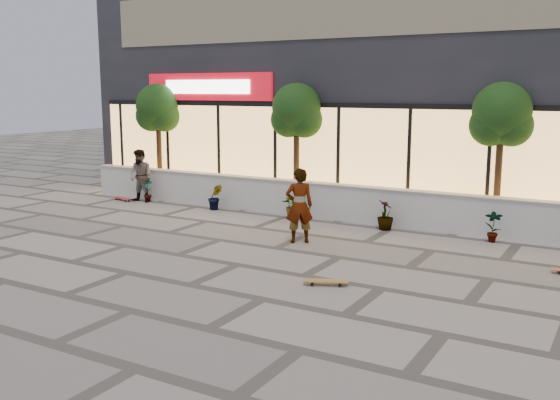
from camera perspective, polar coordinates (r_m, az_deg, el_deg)
The scene contains 15 objects.
ground at distance 11.35m, azimuth -1.62°, elevation -9.05°, with size 80.00×80.00×0.00m, color gray.
planter_wall at distance 17.37m, azimuth 10.56°, elevation -0.68°, with size 22.00×0.42×1.04m.
retail_building at distance 22.34m, azimuth 15.69°, elevation 11.08°, with size 24.00×9.17×8.50m.
shrub_a at distance 21.29m, azimuth -12.07°, elevation 0.91°, with size 0.43×0.29×0.81m, color #123711.
shrub_b at distance 19.54m, azimuth -5.95°, elevation 0.27°, with size 0.45×0.36×0.81m, color #123711.
shrub_c at distance 18.06m, azimuth 1.26°, elevation -0.48°, with size 0.73×0.63×0.81m, color #123711.
shrub_d at distance 16.92m, azimuth 9.61°, elevation -1.35°, with size 0.45×0.45×0.81m, color #123711.
shrub_e at distance 16.19m, azimuth 18.93°, elevation -2.28°, with size 0.43×0.29×0.81m, color #123711.
tree_west at distance 22.31m, azimuth -11.11°, elevation 8.02°, with size 1.60×1.50×3.92m.
tree_midwest at distance 19.16m, azimuth 1.52°, elevation 7.89°, with size 1.60×1.50×3.92m.
tree_mideast at distance 17.13m, azimuth 19.59°, elevation 7.06°, with size 1.60×1.50×3.92m.
skater_center at distance 15.20m, azimuth 1.77°, elevation -0.52°, with size 0.67×0.44×1.85m, color silver.
skater_left at distance 21.19m, azimuth -12.62°, elevation 2.15°, with size 0.86×0.67×1.76m, color #8A8559.
skateboard_center at distance 12.10m, azimuth 4.23°, elevation -7.41°, with size 0.87×0.55×0.10m.
skateboard_left at distance 21.76m, azimuth -14.20°, elevation 0.16°, with size 0.85×0.35×0.10m.
Camera 1 is at (5.64, -9.12, 3.72)m, focal length 40.00 mm.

